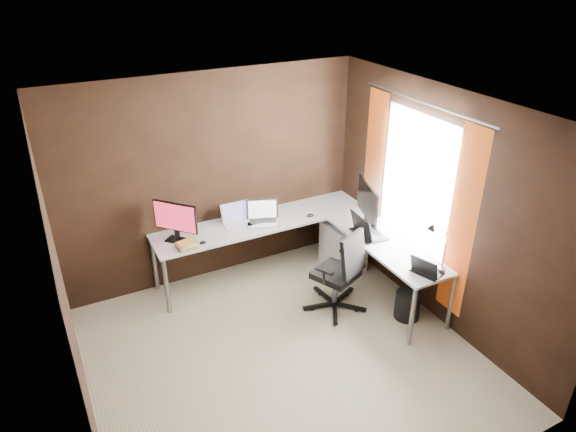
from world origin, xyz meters
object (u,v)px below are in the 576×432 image
object	(u,v)px
monitor_left	(175,219)
laptop_black_big	(366,231)
office_chair	(338,286)
drawer_pedestal	(343,246)
laptop_silver	(263,217)
wastebasket	(407,305)
laptop_white	(238,219)
laptop_black_small	(426,270)
desk_lamp	(436,243)
monitor_right	(368,203)
book_stack	(187,245)

from	to	relation	value
monitor_left	laptop_black_big	xyz separation A→B (m)	(1.94, -0.88, -0.20)
monitor_left	office_chair	size ratio (longest dim) A/B	0.46
laptop_black_big	office_chair	distance (m)	0.70
drawer_pedestal	laptop_silver	bearing A→B (deg)	161.13
laptop_black_big	wastebasket	distance (m)	0.93
laptop_white	laptop_black_small	distance (m)	2.25
desk_lamp	wastebasket	distance (m)	0.93
monitor_right	office_chair	distance (m)	1.01
laptop_black_big	laptop_black_small	world-z (taller)	laptop_black_big
monitor_left	laptop_black_big	world-z (taller)	monitor_left
laptop_black_big	office_chair	world-z (taller)	laptop_black_big
monitor_right	wastebasket	bearing A→B (deg)	-162.63
laptop_black_small	laptop_black_big	bearing A→B (deg)	-14.28
monitor_right	laptop_black_big	bearing A→B (deg)	162.17
laptop_silver	book_stack	size ratio (longest dim) A/B	1.89
monitor_right	wastebasket	distance (m)	1.22
monitor_left	monitor_right	distance (m)	2.18
book_stack	office_chair	bearing A→B (deg)	-30.65
drawer_pedestal	wastebasket	distance (m)	1.21
drawer_pedestal	laptop_black_big	world-z (taller)	laptop_black_big
drawer_pedestal	laptop_black_small	distance (m)	1.52
laptop_silver	laptop_black_big	distance (m)	1.23
drawer_pedestal	desk_lamp	distance (m)	1.63
laptop_black_small	desk_lamp	distance (m)	0.30
desk_lamp	office_chair	size ratio (longest dim) A/B	0.52
laptop_black_small	office_chair	size ratio (longest dim) A/B	0.35
drawer_pedestal	laptop_silver	size ratio (longest dim) A/B	1.33
laptop_white	desk_lamp	distance (m)	2.32
monitor_right	laptop_black_small	size ratio (longest dim) A/B	1.82
monitor_left	monitor_right	world-z (taller)	monitor_right
laptop_white	desk_lamp	xyz separation A→B (m)	(1.35, -1.87, 0.28)
drawer_pedestal	monitor_left	distance (m)	2.14
monitor_left	office_chair	world-z (taller)	monitor_left
laptop_black_big	desk_lamp	distance (m)	0.97
monitor_left	book_stack	xyz separation A→B (m)	(0.04, -0.22, -0.23)
laptop_white	book_stack	distance (m)	0.77
office_chair	desk_lamp	bearing A→B (deg)	-73.78
drawer_pedestal	wastebasket	xyz separation A→B (m)	(0.07, -1.20, -0.14)
laptop_black_small	desk_lamp	world-z (taller)	desk_lamp
book_stack	desk_lamp	distance (m)	2.62
office_chair	wastebasket	xyz separation A→B (m)	(0.59, -0.50, -0.13)
office_chair	wastebasket	bearing A→B (deg)	-64.58
laptop_silver	laptop_black_big	xyz separation A→B (m)	(0.90, -0.84, 0.00)
laptop_silver	book_stack	world-z (taller)	laptop_silver
laptop_white	laptop_black_big	xyz separation A→B (m)	(1.18, -0.95, 0.01)
laptop_silver	book_stack	distance (m)	1.01
laptop_white	wastebasket	xyz separation A→B (m)	(1.31, -1.63, -0.62)
drawer_pedestal	desk_lamp	bearing A→B (deg)	-85.53
office_chair	wastebasket	world-z (taller)	office_chair
book_stack	monitor_left	bearing A→B (deg)	101.25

